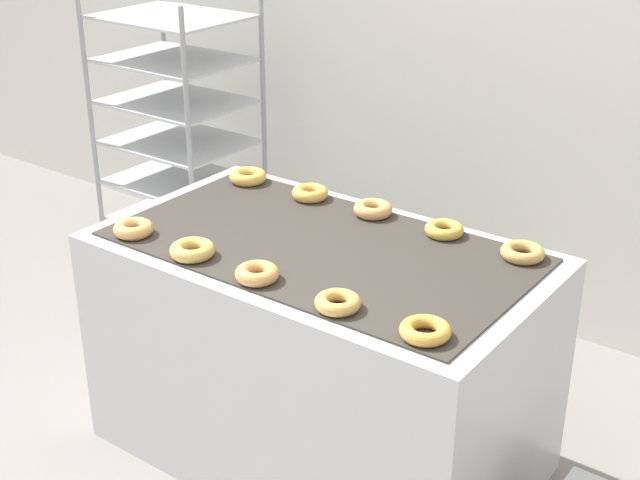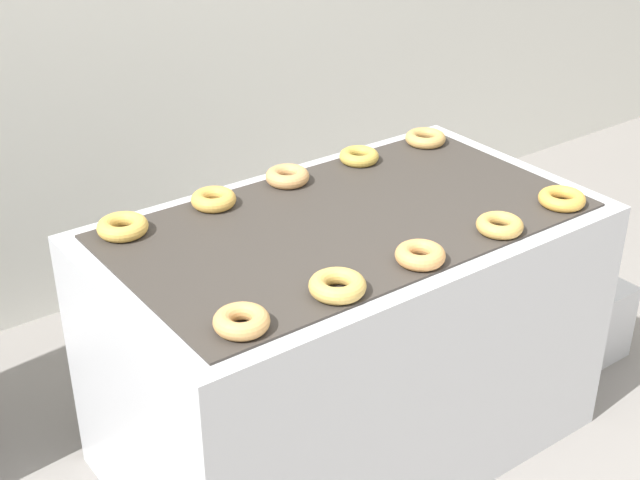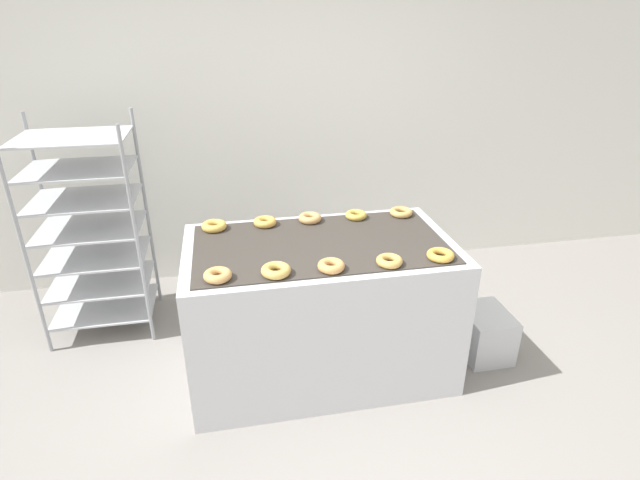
{
  "view_description": "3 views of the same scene",
  "coord_description": "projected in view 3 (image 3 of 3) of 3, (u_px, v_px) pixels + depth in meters",
  "views": [
    {
      "loc": [
        1.65,
        -1.54,
        2.17
      ],
      "look_at": [
        0.0,
        0.7,
        0.89
      ],
      "focal_mm": 50.0,
      "sensor_mm": 36.0,
      "label": 1
    },
    {
      "loc": [
        -1.51,
        -1.21,
        2.1
      ],
      "look_at": [
        0.0,
        0.85,
        0.74
      ],
      "focal_mm": 50.0,
      "sensor_mm": 36.0,
      "label": 2
    },
    {
      "loc": [
        -0.5,
        -1.86,
        2.11
      ],
      "look_at": [
        0.0,
        0.7,
        0.89
      ],
      "focal_mm": 28.0,
      "sensor_mm": 36.0,
      "label": 3
    }
  ],
  "objects": [
    {
      "name": "donut_far_center",
      "position": [
        309.0,
        218.0,
        3.17
      ],
      "size": [
        0.15,
        0.15,
        0.05
      ],
      "primitive_type": "torus",
      "color": "tan",
      "rests_on": "fryer_machine"
    },
    {
      "name": "baking_rack_cart",
      "position": [
        90.0,
        228.0,
        3.36
      ],
      "size": [
        0.69,
        0.55,
        1.51
      ],
      "color": "gray",
      "rests_on": "ground_plane"
    },
    {
      "name": "donut_near_leftmost",
      "position": [
        218.0,
        275.0,
        2.49
      ],
      "size": [
        0.14,
        0.14,
        0.05
      ],
      "primitive_type": "torus",
      "color": "tan",
      "rests_on": "fryer_machine"
    },
    {
      "name": "donut_far_right",
      "position": [
        356.0,
        215.0,
        3.23
      ],
      "size": [
        0.14,
        0.14,
        0.04
      ],
      "primitive_type": "torus",
      "color": "gold",
      "rests_on": "fryer_machine"
    },
    {
      "name": "donut_near_rightmost",
      "position": [
        440.0,
        255.0,
        2.7
      ],
      "size": [
        0.15,
        0.15,
        0.04
      ],
      "primitive_type": "torus",
      "color": "gold",
      "rests_on": "fryer_machine"
    },
    {
      "name": "donut_far_rightmost",
      "position": [
        401.0,
        212.0,
        3.27
      ],
      "size": [
        0.15,
        0.15,
        0.04
      ],
      "primitive_type": "torus",
      "color": "tan",
      "rests_on": "fryer_machine"
    },
    {
      "name": "ground_plane",
      "position": [
        346.0,
        448.0,
        2.63
      ],
      "size": [
        14.0,
        14.0,
        0.0
      ],
      "primitive_type": "plane",
      "color": "gray"
    },
    {
      "name": "donut_near_left",
      "position": [
        276.0,
        270.0,
        2.54
      ],
      "size": [
        0.15,
        0.15,
        0.05
      ],
      "primitive_type": "torus",
      "color": "tan",
      "rests_on": "fryer_machine"
    },
    {
      "name": "wall_back",
      "position": [
        285.0,
        108.0,
        3.93
      ],
      "size": [
        8.0,
        0.05,
        2.8
      ],
      "color": "silver",
      "rests_on": "ground_plane"
    },
    {
      "name": "fryer_machine",
      "position": [
        320.0,
        307.0,
        3.07
      ],
      "size": [
        1.57,
        0.9,
        0.87
      ],
      "color": "silver",
      "rests_on": "ground_plane"
    },
    {
      "name": "donut_near_center",
      "position": [
        331.0,
        266.0,
        2.58
      ],
      "size": [
        0.14,
        0.14,
        0.05
      ],
      "primitive_type": "torus",
      "color": "tan",
      "rests_on": "fryer_machine"
    },
    {
      "name": "donut_far_leftmost",
      "position": [
        214.0,
        226.0,
        3.06
      ],
      "size": [
        0.15,
        0.15,
        0.05
      ],
      "primitive_type": "torus",
      "color": "gold",
      "rests_on": "fryer_machine"
    },
    {
      "name": "glaze_bin",
      "position": [
        484.0,
        333.0,
        3.3
      ],
      "size": [
        0.29,
        0.37,
        0.31
      ],
      "color": "silver",
      "rests_on": "ground_plane"
    },
    {
      "name": "donut_far_left",
      "position": [
        265.0,
        222.0,
        3.12
      ],
      "size": [
        0.14,
        0.14,
        0.05
      ],
      "primitive_type": "torus",
      "color": "gold",
      "rests_on": "fryer_machine"
    },
    {
      "name": "donut_near_right",
      "position": [
        389.0,
        261.0,
        2.64
      ],
      "size": [
        0.14,
        0.14,
        0.04
      ],
      "primitive_type": "torus",
      "color": "tan",
      "rests_on": "fryer_machine"
    }
  ]
}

